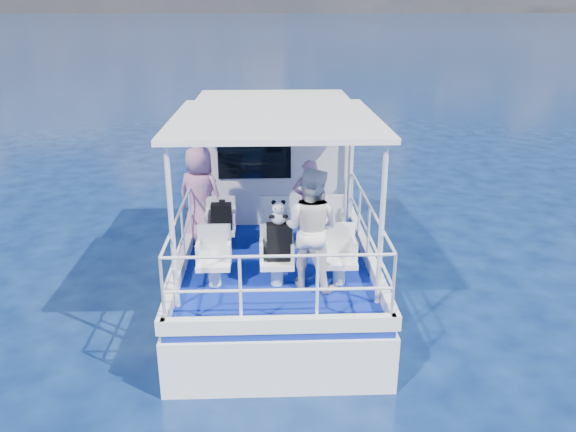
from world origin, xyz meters
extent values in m
plane|color=#08163B|center=(0.00, 0.00, 0.00)|extent=(2000.00, 2000.00, 0.00)
cube|color=white|center=(0.00, 1.00, 0.00)|extent=(3.00, 7.00, 1.60)
cube|color=navy|center=(0.00, 1.00, 0.85)|extent=(2.90, 6.90, 0.10)
cube|color=white|center=(0.00, 2.30, 2.00)|extent=(2.85, 2.00, 2.20)
cube|color=white|center=(0.00, -0.20, 3.14)|extent=(3.00, 3.20, 0.08)
cylinder|color=white|center=(-1.35, -1.70, 2.00)|extent=(0.07, 0.07, 2.20)
cylinder|color=white|center=(1.35, -1.70, 2.00)|extent=(0.07, 0.07, 2.20)
cylinder|color=white|center=(-1.35, 1.20, 2.00)|extent=(0.07, 0.07, 2.20)
cylinder|color=white|center=(1.35, 1.20, 2.00)|extent=(0.07, 0.07, 2.20)
cube|color=white|center=(-0.90, 0.20, 1.09)|extent=(0.48, 0.46, 0.38)
cube|color=white|center=(0.00, 0.20, 1.09)|extent=(0.48, 0.46, 0.38)
cube|color=white|center=(0.90, 0.20, 1.09)|extent=(0.48, 0.46, 0.38)
cube|color=white|center=(-0.90, -1.10, 1.09)|extent=(0.48, 0.46, 0.38)
cube|color=white|center=(0.00, -1.10, 1.09)|extent=(0.48, 0.46, 0.38)
cube|color=white|center=(0.90, -1.10, 1.09)|extent=(0.48, 0.46, 0.38)
imported|color=pink|center=(-1.25, 0.53, 1.73)|extent=(0.74, 0.65, 1.67)
imported|color=pink|center=(0.56, 0.45, 1.62)|extent=(0.53, 0.35, 1.45)
imported|color=white|center=(0.48, -1.16, 1.78)|extent=(1.06, 0.97, 1.75)
cube|color=black|center=(-0.88, 0.16, 1.49)|extent=(0.33, 0.18, 0.43)
cube|color=black|center=(0.03, -1.08, 1.55)|extent=(0.36, 0.20, 0.54)
cube|color=black|center=(-0.86, 0.17, 1.74)|extent=(0.10, 0.06, 0.06)
camera|label=1|loc=(-0.12, -8.42, 4.63)|focal=35.00mm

